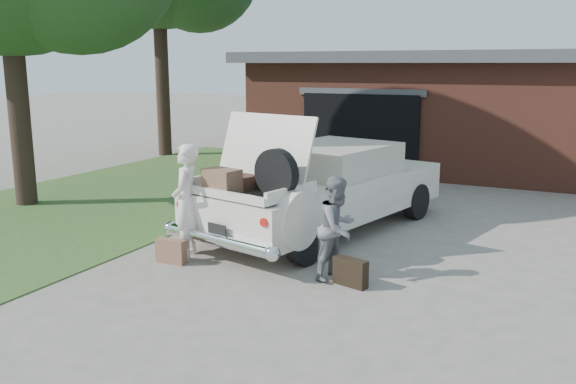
% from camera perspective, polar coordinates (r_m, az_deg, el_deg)
% --- Properties ---
extents(ground, '(90.00, 90.00, 0.00)m').
position_cam_1_polar(ground, '(8.87, -1.73, -7.70)').
color(ground, gray).
rests_on(ground, ground).
extents(grass_strip, '(6.00, 16.00, 0.02)m').
position_cam_1_polar(grass_strip, '(14.33, -15.70, -0.49)').
color(grass_strip, '#2D4C1E').
rests_on(grass_strip, ground).
extents(house, '(12.80, 7.80, 3.30)m').
position_cam_1_polar(house, '(19.12, 17.43, 7.45)').
color(house, brown).
rests_on(house, ground).
extents(sedan, '(3.22, 5.75, 2.20)m').
position_cam_1_polar(sedan, '(10.96, 3.26, 0.43)').
color(sedan, white).
rests_on(sedan, ground).
extents(woman_left, '(0.64, 0.77, 1.79)m').
position_cam_1_polar(woman_left, '(9.50, -9.51, -0.91)').
color(woman_left, white).
rests_on(woman_left, ground).
extents(woman_right, '(0.71, 0.82, 1.46)m').
position_cam_1_polar(woman_right, '(8.54, 4.66, -3.36)').
color(woman_right, slate).
rests_on(woman_right, ground).
extents(suitcase_left, '(0.48, 0.16, 0.37)m').
position_cam_1_polar(suitcase_left, '(9.46, -10.88, -5.45)').
color(suitcase_left, '#8C5F47').
rests_on(suitcase_left, ground).
extents(suitcase_right, '(0.52, 0.28, 0.38)m').
position_cam_1_polar(suitcase_right, '(8.41, 5.86, -7.47)').
color(suitcase_right, black).
rests_on(suitcase_right, ground).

